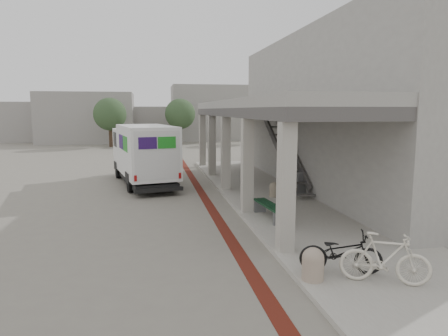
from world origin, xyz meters
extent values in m
plane|color=slate|center=(0.00, 0.00, 0.00)|extent=(120.00, 120.00, 0.00)
cube|color=#551A11|center=(1.00, 2.00, 0.01)|extent=(0.35, 40.00, 0.01)
cube|color=gray|center=(4.00, 0.00, 0.06)|extent=(4.40, 28.00, 0.12)
cube|color=gray|center=(7.35, 4.50, 3.50)|extent=(4.30, 17.00, 7.00)
cube|color=#4C4947|center=(3.60, 4.50, 3.50)|extent=(3.40, 16.90, 0.35)
cube|color=gray|center=(3.60, 4.50, 3.85)|extent=(3.40, 16.90, 0.35)
cube|color=gray|center=(-8.00, 34.00, 2.75)|extent=(10.00, 6.00, 5.50)
cube|color=gray|center=(-1.00, 38.00, 2.00)|extent=(8.00, 6.00, 4.00)
cube|color=gray|center=(6.00, 36.00, 3.25)|extent=(9.00, 6.00, 6.50)
cube|color=gray|center=(-14.00, 37.00, 2.25)|extent=(7.00, 5.00, 4.50)
cylinder|color=#38281C|center=(-5.00, 28.00, 1.20)|extent=(0.36, 0.36, 2.40)
sphere|color=#2E4226|center=(-5.00, 28.00, 3.20)|extent=(3.20, 3.20, 3.20)
cylinder|color=#38281C|center=(2.00, 30.00, 1.20)|extent=(0.36, 0.36, 2.40)
sphere|color=#2E4226|center=(2.00, 30.00, 3.20)|extent=(3.20, 3.20, 3.20)
cylinder|color=#38281C|center=(10.00, 29.00, 1.20)|extent=(0.36, 0.36, 2.40)
sphere|color=#2E4226|center=(10.00, 29.00, 3.20)|extent=(3.20, 3.20, 3.20)
cube|color=black|center=(-1.49, 6.99, 0.36)|extent=(3.08, 6.47, 0.27)
cube|color=white|center=(-1.33, 6.20, 1.73)|extent=(3.02, 4.95, 2.31)
cube|color=white|center=(-1.95, 9.21, 1.60)|extent=(2.43, 2.08, 2.04)
cube|color=white|center=(-2.14, 10.12, 0.84)|extent=(2.02, 0.91, 0.71)
cube|color=black|center=(-2.09, 9.90, 2.09)|extent=(2.00, 0.82, 0.93)
cube|color=black|center=(-0.85, 3.85, 0.31)|extent=(2.05, 0.63, 0.16)
cube|color=#2D1256|center=(-2.51, 6.60, 2.13)|extent=(0.27, 1.22, 0.67)
cube|color=#1D8621|center=(-2.24, 5.29, 2.13)|extent=(0.27, 1.22, 0.67)
cube|color=#2D1256|center=(-1.26, 3.83, 2.27)|extent=(0.75, 0.18, 0.49)
cube|color=#1D8621|center=(-0.47, 3.99, 2.27)|extent=(0.75, 0.18, 0.49)
cylinder|color=black|center=(-2.87, 9.06, 0.40)|extent=(0.40, 0.83, 0.80)
cylinder|color=black|center=(-1.05, 9.44, 0.40)|extent=(0.40, 0.83, 0.80)
cylinder|color=black|center=(-2.05, 5.06, 0.40)|extent=(0.40, 0.83, 0.80)
cylinder|color=black|center=(-0.22, 5.43, 0.40)|extent=(0.40, 0.83, 0.80)
cube|color=slate|center=(2.68, -1.34, 0.33)|extent=(0.42, 0.13, 0.41)
cube|color=slate|center=(2.52, 0.29, 0.33)|extent=(0.42, 0.13, 0.41)
cube|color=#11351D|center=(2.45, -0.54, 0.56)|extent=(0.31, 1.97, 0.05)
cube|color=#11351D|center=(2.60, -0.52, 0.56)|extent=(0.31, 1.97, 0.05)
cube|color=#11351D|center=(2.75, -0.51, 0.56)|extent=(0.31, 1.97, 0.05)
cylinder|color=gray|center=(2.10, -5.25, 0.35)|extent=(0.46, 0.46, 0.46)
sphere|color=gray|center=(2.10, -5.25, 0.58)|extent=(0.46, 0.46, 0.46)
cylinder|color=gray|center=(3.75, 2.58, 0.32)|extent=(0.40, 0.40, 0.40)
sphere|color=gray|center=(3.75, 2.58, 0.52)|extent=(0.40, 0.40, 0.40)
cube|color=gray|center=(5.00, 3.09, 0.58)|extent=(0.43, 0.57, 0.92)
imported|color=black|center=(2.82, -5.03, 0.58)|extent=(1.85, 1.12, 0.92)
imported|color=beige|center=(3.44, -5.70, 0.65)|extent=(1.81, 1.21, 1.06)
camera|label=1|loc=(-1.12, -12.64, 3.60)|focal=32.00mm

